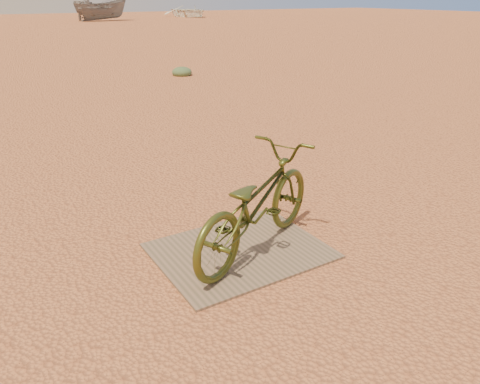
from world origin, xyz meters
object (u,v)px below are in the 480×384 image
boat_far_right (189,11)px  bicycle (256,203)px  boat_mid_right (101,10)px  plywood_board (240,251)px

boat_far_right → bicycle: bearing=-116.6°
boat_mid_right → boat_far_right: 10.11m
plywood_board → boat_mid_right: 40.96m
plywood_board → boat_far_right: bearing=64.6°
bicycle → boat_far_right: boat_far_right is taller
plywood_board → bicycle: 0.48m
plywood_board → bicycle: bearing=-29.6°
bicycle → boat_mid_right: (10.34, 39.66, 0.43)m
plywood_board → bicycle: (0.12, -0.07, 0.46)m
boat_mid_right → boat_far_right: bearing=-78.9°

